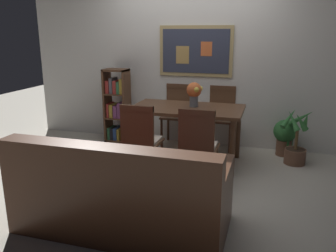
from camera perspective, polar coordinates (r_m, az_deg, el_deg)
name	(u,v)px	position (r m, az deg, el deg)	size (l,w,h in m)	color
ground_plane	(166,173)	(4.27, -0.34, -7.80)	(12.00, 12.00, 0.00)	beige
wall_back_with_painting	(192,58)	(5.26, 4.04, 11.15)	(5.20, 0.14, 2.60)	silver
dining_table	(187,115)	(4.49, 3.10, 1.83)	(1.43, 0.83, 0.74)	brown
dining_chair_far_right	(221,112)	(5.15, 8.76, 2.31)	(0.40, 0.41, 0.91)	brown
dining_chair_far_left	(177,109)	(5.28, 1.50, 2.80)	(0.40, 0.41, 0.91)	brown
dining_chair_near_right	(198,142)	(3.72, 4.97, -2.57)	(0.40, 0.41, 0.91)	brown
dining_chair_near_left	(141,136)	(3.91, -4.54, -1.67)	(0.40, 0.41, 0.91)	brown
leather_couch	(121,196)	(3.06, -7.73, -11.29)	(1.80, 0.84, 0.84)	#472819
bookshelf	(117,106)	(5.44, -8.40, 3.21)	(0.36, 0.28, 1.13)	brown
potted_ivy	(285,135)	(5.06, 18.68, -1.45)	(0.31, 0.31, 0.51)	brown
potted_palm	(296,143)	(4.79, 20.32, -2.60)	(0.44, 0.41, 0.73)	brown
flower_vase	(194,92)	(4.47, 4.33, 5.64)	(0.21, 0.21, 0.32)	slate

